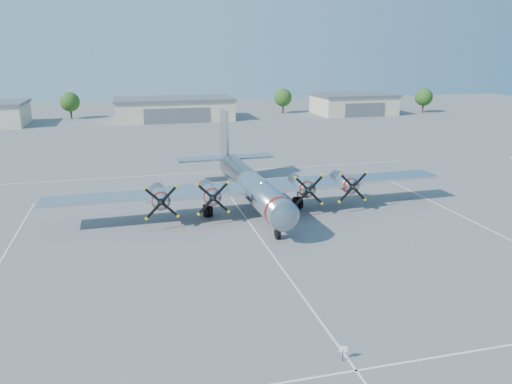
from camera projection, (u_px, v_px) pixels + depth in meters
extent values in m
plane|color=#5C5C5F|center=(256.00, 232.00, 47.42)|extent=(260.00, 260.00, 0.00)
cube|color=silver|center=(270.00, 252.00, 42.76)|extent=(0.15, 40.00, 0.01)
cube|color=silver|center=(490.00, 230.00, 47.98)|extent=(0.15, 40.00, 0.01)
cube|color=silver|center=(356.00, 371.00, 26.92)|extent=(60.00, 0.15, 0.01)
cube|color=silver|center=(213.00, 172.00, 70.72)|extent=(60.00, 0.15, 0.01)
cube|color=beige|center=(174.00, 110.00, 123.18)|extent=(28.00, 14.00, 4.80)
cube|color=slate|center=(174.00, 99.00, 122.44)|extent=(28.60, 14.60, 0.60)
cube|color=slate|center=(177.00, 116.00, 116.78)|extent=(15.40, 0.20, 3.60)
cube|color=beige|center=(353.00, 105.00, 134.57)|extent=(20.00, 14.00, 4.80)
cube|color=slate|center=(354.00, 95.00, 133.83)|extent=(20.60, 14.60, 0.60)
cube|color=slate|center=(365.00, 110.00, 128.17)|extent=(11.00, 0.20, 3.60)
cylinder|color=#382619|center=(71.00, 113.00, 124.98)|extent=(0.50, 0.50, 2.80)
sphere|color=#1A4915|center=(70.00, 102.00, 124.20)|extent=(4.80, 4.80, 4.80)
cylinder|color=#382619|center=(283.00, 108.00, 136.17)|extent=(0.50, 0.50, 2.80)
sphere|color=#1A4915|center=(283.00, 98.00, 135.39)|extent=(4.80, 4.80, 4.80)
cylinder|color=#382619|center=(423.00, 107.00, 137.73)|extent=(0.50, 0.50, 2.80)
sphere|color=#1A4915|center=(424.00, 97.00, 136.95)|extent=(4.80, 4.80, 4.80)
cylinder|color=black|center=(343.00, 355.00, 27.68)|extent=(0.05, 0.05, 0.71)
cube|color=white|center=(343.00, 349.00, 27.57)|extent=(0.47, 0.18, 0.35)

